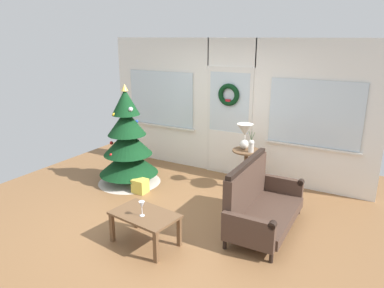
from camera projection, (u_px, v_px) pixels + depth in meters
The scene contains 10 objects.
ground_plane at pixel (171, 217), 5.27m from camera, with size 6.76×6.76×0.00m, color brown.
back_wall_with_door at pixel (230, 108), 6.64m from camera, with size 5.20×0.19×2.55m.
christmas_tree at pixel (128, 147), 6.38m from camera, with size 1.13×1.13×1.80m.
settee_sofa at pixel (259, 203), 4.89m from camera, with size 0.73×1.52×0.96m.
side_table at pixel (246, 162), 6.11m from camera, with size 0.50×0.48×0.72m.
table_lamp at pixel (245, 133), 6.03m from camera, with size 0.28×0.28×0.44m.
flower_vase at pixel (251, 145), 5.92m from camera, with size 0.11×0.10×0.35m.
coffee_table at pixel (145, 218), 4.51m from camera, with size 0.90×0.62×0.43m.
wine_glass at pixel (142, 205), 4.40m from camera, with size 0.08×0.08×0.20m.
gift_box at pixel (140, 186), 6.10m from camera, with size 0.24×0.21×0.24m, color #D8C64C.
Camera 1 is at (2.61, -3.96, 2.57)m, focal length 33.36 mm.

